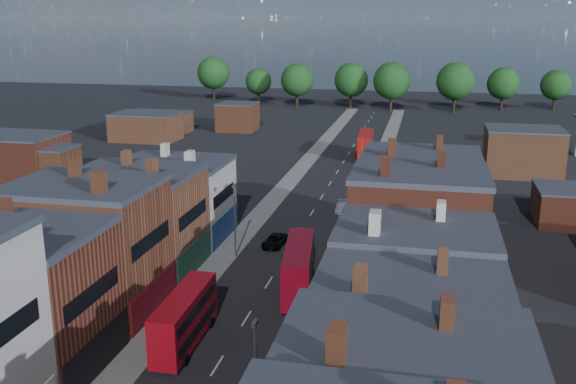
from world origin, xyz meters
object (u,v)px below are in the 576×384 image
at_px(bus_0, 184,318).
at_px(bus_2, 366,145).
at_px(bus_1, 299,267).
at_px(car_2, 275,241).
at_px(car_3, 342,207).

xyz_separation_m(bus_0, bus_2, (7.00, 73.54, 0.25)).
xyz_separation_m(bus_0, bus_1, (6.82, 11.75, 0.22)).
height_order(bus_0, bus_2, bus_2).
bearing_deg(bus_2, bus_1, -93.00).
xyz_separation_m(bus_0, car_2, (1.64, 23.70, -1.66)).
distance_m(bus_0, car_3, 39.57).
height_order(bus_1, car_2, bus_1).
relative_size(bus_2, car_2, 2.42).
bearing_deg(bus_1, bus_0, -127.86).
bearing_deg(bus_1, bus_2, 82.11).
xyz_separation_m(bus_1, car_3, (0.48, 27.10, -1.91)).
distance_m(bus_0, bus_1, 13.58).
relative_size(bus_2, car_3, 2.67).
bearing_deg(bus_2, car_3, -92.34).
relative_size(bus_0, car_3, 2.39).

